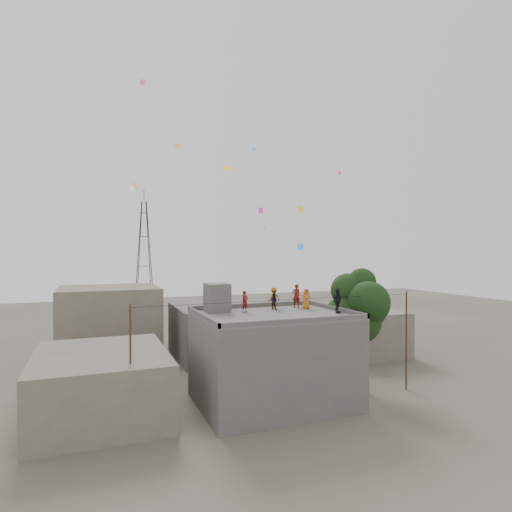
{
  "coord_description": "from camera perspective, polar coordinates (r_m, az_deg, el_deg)",
  "views": [
    {
      "loc": [
        -11.59,
        -26.75,
        10.44
      ],
      "look_at": [
        -0.98,
        0.65,
        10.08
      ],
      "focal_mm": 30.0,
      "sensor_mm": 36.0,
      "label": 1
    }
  ],
  "objects": [
    {
      "name": "neighbor_east",
      "position": [
        45.53,
        13.65,
        -9.75
      ],
      "size": [
        7.0,
        8.0,
        4.4
      ],
      "primitive_type": "cube",
      "color": "#605A4C",
      "rests_on": "ground"
    },
    {
      "name": "person_orange_adult",
      "position": [
        32.27,
        2.41,
        -5.62
      ],
      "size": [
        1.1,
        0.74,
        1.58
      ],
      "primitive_type": "imported",
      "rotation": [
        0.0,
        0.0,
        -2.99
      ],
      "color": "#9B5211",
      "rests_on": "main_building"
    },
    {
      "name": "utility_line",
      "position": [
        28.98,
        4.18,
        -12.49
      ],
      "size": [
        20.12,
        0.62,
        7.4
      ],
      "color": "black",
      "rests_on": "ground"
    },
    {
      "name": "kites",
      "position": [
        35.62,
        -2.38,
        8.86
      ],
      "size": [
        21.15,
        13.59,
        11.17
      ],
      "color": "#FF4D1A",
      "rests_on": "ground"
    },
    {
      "name": "transmission_tower",
      "position": [
        67.19,
        -14.69,
        -0.5
      ],
      "size": [
        2.97,
        2.97,
        20.01
      ],
      "color": "black",
      "rests_on": "ground"
    },
    {
      "name": "person_red_child",
      "position": [
        30.27,
        -1.49,
        -6.1
      ],
      "size": [
        0.65,
        0.56,
        1.51
      ],
      "primitive_type": "imported",
      "rotation": [
        0.0,
        0.0,
        0.44
      ],
      "color": "maroon",
      "rests_on": "main_building"
    },
    {
      "name": "ground",
      "position": [
        30.96,
        2.24,
        -19.0
      ],
      "size": [
        140.0,
        140.0,
        0.0
      ],
      "primitive_type": "plane",
      "color": "#47433A",
      "rests_on": "ground"
    },
    {
      "name": "stair_head_box",
      "position": [
        30.71,
        -5.22,
        -5.55
      ],
      "size": [
        1.6,
        1.8,
        2.0
      ],
      "primitive_type": "cube",
      "color": "#514E4B",
      "rests_on": "main_building"
    },
    {
      "name": "tree",
      "position": [
        33.55,
        13.53,
        -6.75
      ],
      "size": [
        4.9,
        4.6,
        9.1
      ],
      "color": "black",
      "rests_on": "ground"
    },
    {
      "name": "person_dark_child",
      "position": [
        31.57,
        2.35,
        -6.08
      ],
      "size": [
        0.75,
        0.74,
        1.22
      ],
      "primitive_type": "imported",
      "rotation": [
        0.0,
        0.0,
        2.4
      ],
      "color": "black",
      "rests_on": "main_building"
    },
    {
      "name": "main_building",
      "position": [
        30.07,
        2.24,
        -13.52
      ],
      "size": [
        10.0,
        8.0,
        6.1
      ],
      "color": "#514E4B",
      "rests_on": "ground"
    },
    {
      "name": "neighbor_northwest",
      "position": [
        43.34,
        -19.01,
        -8.55
      ],
      "size": [
        9.0,
        8.0,
        7.0
      ],
      "primitive_type": "cube",
      "color": "#605A4C",
      "rests_on": "ground"
    },
    {
      "name": "person_orange_child",
      "position": [
        32.29,
        6.72,
        -5.68
      ],
      "size": [
        0.78,
        0.55,
        1.5
      ],
      "primitive_type": "imported",
      "rotation": [
        0.0,
        0.0,
        -0.11
      ],
      "color": "#CA6817",
      "rests_on": "main_building"
    },
    {
      "name": "person_dark_adult",
      "position": [
        30.37,
        10.81,
        -5.88
      ],
      "size": [
        1.09,
        0.87,
        1.73
      ],
      "primitive_type": "imported",
      "rotation": [
        0.0,
        0.0,
        0.52
      ],
      "color": "black",
      "rests_on": "main_building"
    },
    {
      "name": "neighbor_west",
      "position": [
        29.97,
        -19.94,
        -15.7
      ],
      "size": [
        8.0,
        10.0,
        4.0
      ],
      "primitive_type": "cube",
      "color": "#605A4C",
      "rests_on": "ground"
    },
    {
      "name": "parapet",
      "position": [
        29.45,
        2.24,
        -7.48
      ],
      "size": [
        10.0,
        8.0,
        0.3
      ],
      "color": "#514E4B",
      "rests_on": "main_building"
    },
    {
      "name": "neighbor_north",
      "position": [
        43.68,
        -2.73,
        -9.77
      ],
      "size": [
        12.0,
        9.0,
        5.0
      ],
      "primitive_type": "cube",
      "color": "#514E4B",
      "rests_on": "ground"
    },
    {
      "name": "person_red_adult",
      "position": [
        32.97,
        5.38,
        -5.31
      ],
      "size": [
        0.66,
        0.44,
        1.78
      ],
      "primitive_type": "imported",
      "rotation": [
        0.0,
        0.0,
        3.16
      ],
      "color": "maroon",
      "rests_on": "main_building"
    }
  ]
}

